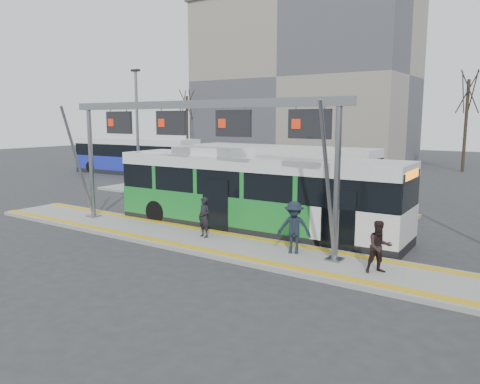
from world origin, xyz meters
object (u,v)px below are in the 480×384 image
(hero_bus, at_px, (253,193))
(passenger_b, at_px, (379,247))
(passenger_c, at_px, (294,227))
(passenger_a, at_px, (204,217))
(gantry, at_px, (193,128))

(hero_bus, height_order, passenger_b, hero_bus)
(passenger_b, distance_m, passenger_c, 3.06)
(passenger_b, bearing_deg, passenger_a, 136.20)
(gantry, height_order, passenger_c, gantry)
(gantry, xyz_separation_m, hero_bus, (1.13, 2.50, -2.72))
(gantry, xyz_separation_m, passenger_a, (0.50, -0.01, -3.37))
(passenger_c, bearing_deg, gantry, 160.57)
(gantry, height_order, hero_bus, gantry)
(gantry, relative_size, passenger_c, 7.30)
(passenger_a, relative_size, passenger_b, 0.99)
(passenger_b, height_order, passenger_c, passenger_c)
(gantry, xyz_separation_m, passenger_b, (7.41, -0.36, -3.37))
(gantry, bearing_deg, hero_bus, 65.67)
(hero_bus, height_order, passenger_a, hero_bus)
(hero_bus, bearing_deg, passenger_b, -26.44)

